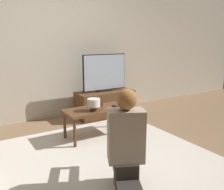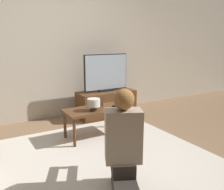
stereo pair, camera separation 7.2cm
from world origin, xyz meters
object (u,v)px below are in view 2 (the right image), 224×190
object	(u,v)px
tv	(106,73)
person_kneeling	(124,140)
coffee_table	(99,111)
table_lamp	(94,103)

from	to	relation	value
tv	person_kneeling	bearing A→B (deg)	-114.99
coffee_table	person_kneeling	xyz separation A→B (m)	(-0.39, -1.25, 0.10)
tv	coffee_table	distance (m)	1.10
tv	table_lamp	xyz separation A→B (m)	(-0.70, -0.91, -0.27)
coffee_table	person_kneeling	bearing A→B (deg)	-107.42
tv	person_kneeling	size ratio (longest dim) A/B	0.90
tv	person_kneeling	distance (m)	2.32
table_lamp	coffee_table	bearing A→B (deg)	31.51
coffee_table	table_lamp	size ratio (longest dim) A/B	5.55
coffee_table	table_lamp	bearing A→B (deg)	-148.49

